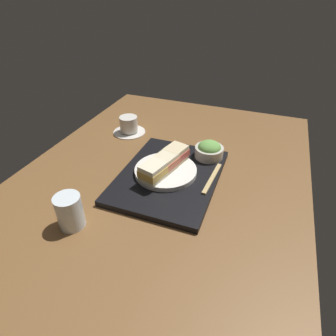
{
  "coord_description": "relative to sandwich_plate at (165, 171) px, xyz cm",
  "views": [
    {
      "loc": [
        -75.01,
        -30.94,
        59.68
      ],
      "look_at": [
        -0.87,
        -2.97,
        5.0
      ],
      "focal_mm": 30.28,
      "sensor_mm": 36.0,
      "label": 1
    }
  ],
  "objects": [
    {
      "name": "sandwich_far",
      "position": [
        6.59,
        -1.5,
        3.63
      ],
      "size": [
        9.69,
        8.71,
        5.5
      ],
      "color": "beige",
      "rests_on": "sandwich_plate"
    },
    {
      "name": "drinking_glass",
      "position": [
        -30.16,
        16.79,
        2.13
      ],
      "size": [
        7.42,
        7.42,
        10.19
      ],
      "primitive_type": "cylinder",
      "color": "silver",
      "rests_on": "ground_plane"
    },
    {
      "name": "ground_plane",
      "position": [
        0.41,
        1.76,
        -4.47
      ],
      "size": [
        140.0,
        100.0,
        3.0
      ],
      "primitive_type": "cube",
      "color": "brown"
    },
    {
      "name": "sandwich_plate",
      "position": [
        0.0,
        0.0,
        0.0
      ],
      "size": [
        21.6,
        21.6,
        1.75
      ],
      "primitive_type": "cylinder",
      "color": "white",
      "rests_on": "serving_tray"
    },
    {
      "name": "chopsticks_pair",
      "position": [
        2.59,
        -16.04,
        -0.52
      ],
      "size": [
        18.11,
        2.63,
        0.7
      ],
      "color": "tan",
      "rests_on": "serving_tray"
    },
    {
      "name": "coffee_cup",
      "position": [
        26.95,
        27.87,
        0.3
      ],
      "size": [
        14.4,
        14.4,
        7.54
      ],
      "color": "silver",
      "rests_on": "ground_plane"
    },
    {
      "name": "salad_bowl",
      "position": [
        16.1,
        -11.48,
        2.03
      ],
      "size": [
        10.69,
        10.69,
        6.43
      ],
      "color": "beige",
      "rests_on": "serving_tray"
    },
    {
      "name": "serving_tray",
      "position": [
        0.75,
        -1.4,
        -1.92
      ],
      "size": [
        43.38,
        32.85,
        2.09
      ],
      "primitive_type": "cube",
      "color": "black",
      "rests_on": "ground_plane"
    },
    {
      "name": "sandwich_middle",
      "position": [
        0.0,
        -0.0,
        3.61
      ],
      "size": [
        9.65,
        8.68,
        5.47
      ],
      "color": "beige",
      "rests_on": "sandwich_plate"
    },
    {
      "name": "sandwich_near",
      "position": [
        -6.59,
        1.5,
        3.72
      ],
      "size": [
        9.49,
        8.51,
        5.69
      ],
      "color": "#EFE5C1",
      "rests_on": "sandwich_plate"
    }
  ]
}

